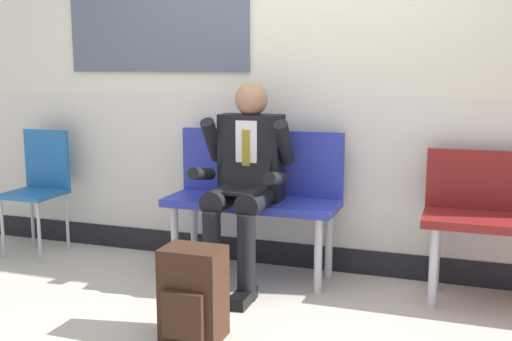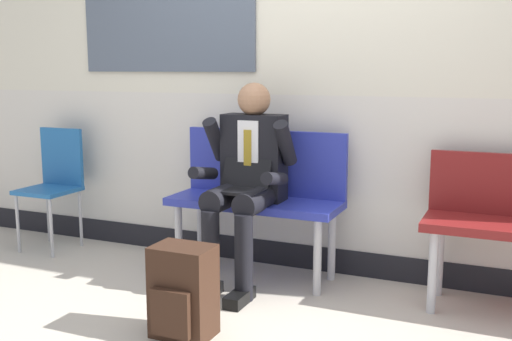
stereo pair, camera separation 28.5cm
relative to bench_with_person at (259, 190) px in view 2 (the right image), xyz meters
The scene contains 6 objects.
ground_plane 0.78m from the bench_with_person, 67.75° to the right, with size 18.00×18.00×0.00m, color #B2A899.
station_wall 1.03m from the bench_with_person, 56.16° to the left, with size 5.59×0.16×3.11m.
bench_with_person is the anchor object (origin of this frame).
person_seated 0.23m from the bench_with_person, 90.00° to the right, with size 0.57×0.70×1.27m.
backpack 1.10m from the bench_with_person, 88.30° to the right, with size 0.31×0.26×0.48m.
folding_chair 1.67m from the bench_with_person, behind, with size 0.38×0.38×0.91m.
Camera 2 is at (1.35, -3.08, 1.36)m, focal length 42.40 mm.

